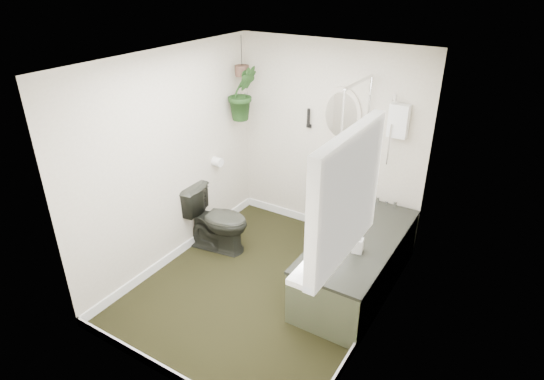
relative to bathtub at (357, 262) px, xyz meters
The scene contains 22 objects.
floor 0.99m from the bathtub, 147.99° to the right, with size 2.30×2.80×0.02m, color black.
ceiling 2.23m from the bathtub, 147.99° to the right, with size 2.30×2.80×0.02m, color white.
wall_back 1.49m from the bathtub, 131.32° to the left, with size 2.30×0.02×2.30m, color beige.
wall_front 2.24m from the bathtub, 112.73° to the right, with size 2.30×0.02×2.30m, color beige.
wall_left 2.20m from the bathtub, 165.69° to the right, with size 0.02×2.80×2.30m, color beige.
wall_right 1.06m from the bathtub, 54.25° to the right, with size 0.02×2.80×2.30m, color beige.
skirting 0.97m from the bathtub, 147.99° to the right, with size 2.30×2.80×0.10m, color white.
bathtub is the anchor object (origin of this frame).
bath_screen 1.15m from the bathtub, 123.96° to the left, with size 0.04×0.72×1.40m, color silver, non-canonical shape.
shower_box 1.51m from the bathtub, 90.00° to the left, with size 0.20×0.10×0.35m, color white.
oval_mirror 1.63m from the bathtub, 126.75° to the left, with size 0.46×0.03×0.62m, color beige.
wall_sconce 1.75m from the bathtub, 140.67° to the left, with size 0.04×0.04×0.22m, color black.
toilet_roll_holder 2.01m from the bathtub, behind, with size 0.11×0.11×0.11m, color white.
window_recess 1.84m from the bathtub, 76.41° to the right, with size 0.08×1.00×0.90m, color white.
window_sill 1.54m from the bathtub, 79.61° to the right, with size 0.18×1.00×0.04m, color white.
window_blinds 1.83m from the bathtub, 78.46° to the right, with size 0.01×0.86×0.76m, color white.
toilet 1.66m from the bathtub, behind, with size 0.42×0.74×0.75m, color black.
pedestal_sink 0.99m from the bathtub, 131.28° to the left, with size 0.48×0.41×0.82m, color black, non-canonical shape.
sill_plant 1.41m from the bathtub, 79.30° to the right, with size 0.20×0.17×0.22m, color black.
hanging_plant 2.31m from the bathtub, 161.97° to the left, with size 0.35×0.28×0.64m, color black.
soap_bottle 0.46m from the bathtub, 73.96° to the right, with size 0.09×0.10×0.21m, color black.
hanging_pot 2.47m from the bathtub, 161.97° to the left, with size 0.16×0.16×0.12m, color #493025.
Camera 1 is at (2.05, -3.18, 3.00)m, focal length 30.00 mm.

